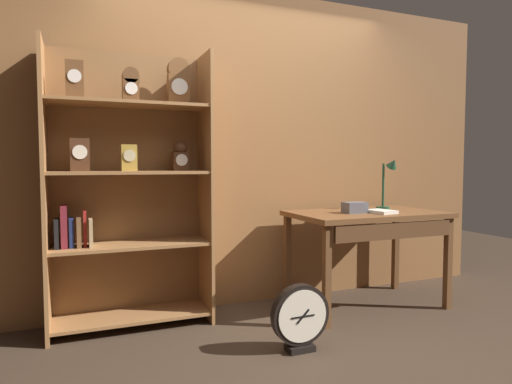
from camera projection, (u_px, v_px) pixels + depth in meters
ground_plane at (329, 365)px, 2.58m from camera, size 10.00×10.00×0.00m
back_wood_panel at (248, 149)px, 3.71m from camera, size 4.80×0.05×2.60m
bookshelf at (128, 186)px, 3.16m from camera, size 1.12×0.38×1.98m
workbench at (369, 223)px, 3.60m from camera, size 1.23×0.73×0.78m
desk_lamp at (389, 178)px, 3.83m from camera, size 0.17×0.17×0.45m
toolbox_small at (355, 208)px, 3.53m from camera, size 0.18×0.12×0.09m
open_repair_manual at (381, 212)px, 3.51m from camera, size 0.19×0.24×0.02m
round_clock_large at (300, 317)px, 2.76m from camera, size 0.38×0.11×0.42m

